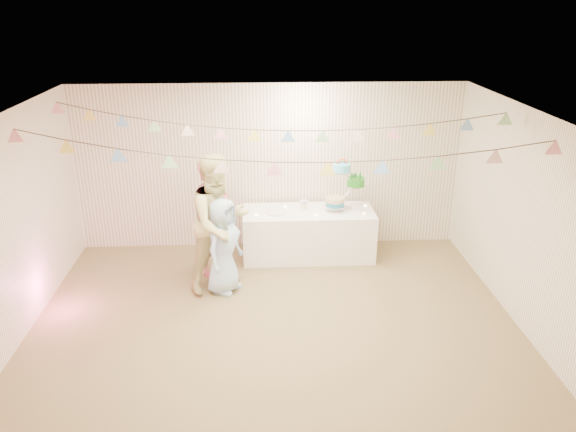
{
  "coord_description": "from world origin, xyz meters",
  "views": [
    {
      "loc": [
        -0.16,
        -5.92,
        3.82
      ],
      "look_at": [
        0.2,
        0.8,
        1.15
      ],
      "focal_mm": 35.0,
      "sensor_mm": 36.0,
      "label": 1
    }
  ],
  "objects_px": {
    "table": "(308,233)",
    "person_child": "(223,246)",
    "cake_stand": "(345,186)",
    "person_adult_b": "(219,223)",
    "person_adult_a": "(214,218)"
  },
  "relations": [
    {
      "from": "person_adult_b",
      "to": "person_child",
      "type": "xyz_separation_m",
      "value": [
        0.05,
        -0.12,
        -0.28
      ]
    },
    {
      "from": "person_adult_b",
      "to": "person_child",
      "type": "distance_m",
      "value": 0.31
    },
    {
      "from": "cake_stand",
      "to": "person_child",
      "type": "relative_size",
      "value": 0.56
    },
    {
      "from": "person_child",
      "to": "table",
      "type": "bearing_deg",
      "value": -20.94
    },
    {
      "from": "table",
      "to": "person_child",
      "type": "relative_size",
      "value": 1.49
    },
    {
      "from": "person_child",
      "to": "cake_stand",
      "type": "bearing_deg",
      "value": -29.61
    },
    {
      "from": "cake_stand",
      "to": "person_adult_a",
      "type": "relative_size",
      "value": 0.44
    },
    {
      "from": "person_adult_a",
      "to": "person_child",
      "type": "bearing_deg",
      "value": -129.49
    },
    {
      "from": "person_adult_a",
      "to": "table",
      "type": "bearing_deg",
      "value": -36.6
    },
    {
      "from": "table",
      "to": "cake_stand",
      "type": "bearing_deg",
      "value": 5.19
    },
    {
      "from": "table",
      "to": "person_adult_a",
      "type": "xyz_separation_m",
      "value": [
        -1.4,
        -0.49,
        0.48
      ]
    },
    {
      "from": "person_adult_a",
      "to": "person_child",
      "type": "height_order",
      "value": "person_adult_a"
    },
    {
      "from": "cake_stand",
      "to": "person_adult_b",
      "type": "xyz_separation_m",
      "value": [
        -1.84,
        -0.97,
        -0.17
      ]
    },
    {
      "from": "table",
      "to": "person_child",
      "type": "xyz_separation_m",
      "value": [
        -1.24,
        -1.04,
        0.3
      ]
    },
    {
      "from": "person_adult_a",
      "to": "person_adult_b",
      "type": "relative_size",
      "value": 0.9
    }
  ]
}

